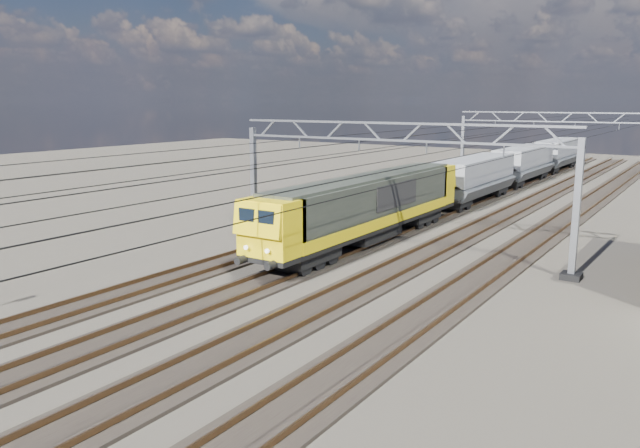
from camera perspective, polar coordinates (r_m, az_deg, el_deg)
The scene contains 12 objects.
ground at distance 31.12m, azimuth 2.99°, elevation -4.11°, with size 160.00×160.00×0.00m, color black.
track_outer_west at distance 34.41m, azimuth -5.67°, elevation -2.53°, with size 2.60×140.00×0.30m.
track_loco at distance 32.12m, azimuth -0.09°, elevation -3.47°, with size 2.60×140.00×0.30m.
track_inner_east at distance 30.18m, azimuth 6.28°, elevation -4.50°, with size 2.60×140.00×0.30m.
track_outer_east at distance 28.67m, azimuth 13.45°, elevation -5.60°, with size 2.60×140.00×0.30m.
catenary_gantry_mid at distance 33.81m, azimuth 6.50°, elevation 3.82°, with size 19.90×0.90×7.11m.
catenary_gantry_far at distance 67.79m, azimuth 20.50°, elevation 6.86°, with size 19.90×0.90×7.11m.
overhead_wires at distance 37.23m, azimuth 9.37°, elevation 7.27°, with size 12.03×140.00×0.53m.
locomotive at distance 35.97m, azimuth 4.43°, elevation 1.76°, with size 2.76×21.10×3.62m.
hopper_wagon_lead at distance 52.04m, azimuth 13.92°, elevation 4.28°, with size 3.38×13.00×3.25m.
hopper_wagon_mid at distance 65.54m, azimuth 18.11°, elevation 5.42°, with size 3.38×13.00×3.25m.
hopper_wagon_third at distance 79.29m, azimuth 20.86°, elevation 6.15°, with size 3.38×13.00×3.25m.
Camera 1 is at (15.09, -25.94, 8.20)m, focal length 35.00 mm.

